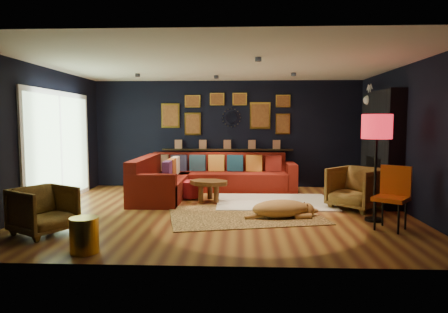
{
  "coord_description": "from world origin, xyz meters",
  "views": [
    {
      "loc": [
        0.35,
        -7.05,
        1.6
      ],
      "look_at": [
        0.02,
        0.3,
        0.96
      ],
      "focal_mm": 32.0,
      "sensor_mm": 36.0,
      "label": 1
    }
  ],
  "objects_px": {
    "pouf": "(191,189)",
    "gold_stool": "(84,235)",
    "armchair_right": "(356,186)",
    "floor_lamp": "(377,131)",
    "armchair_left": "(43,208)",
    "dog": "(281,205)",
    "coffee_table": "(209,185)",
    "sectional": "(199,179)",
    "orange_chair": "(393,192)"
  },
  "relations": [
    {
      "from": "pouf",
      "to": "gold_stool",
      "type": "relative_size",
      "value": 1.17
    },
    {
      "from": "pouf",
      "to": "armchair_right",
      "type": "bearing_deg",
      "value": -16.04
    },
    {
      "from": "pouf",
      "to": "floor_lamp",
      "type": "bearing_deg",
      "value": -29.05
    },
    {
      "from": "armchair_left",
      "to": "dog",
      "type": "distance_m",
      "value": 3.64
    },
    {
      "from": "armchair_left",
      "to": "gold_stool",
      "type": "bearing_deg",
      "value": -99.75
    },
    {
      "from": "floor_lamp",
      "to": "coffee_table",
      "type": "bearing_deg",
      "value": 153.93
    },
    {
      "from": "gold_stool",
      "to": "floor_lamp",
      "type": "xyz_separation_m",
      "value": [
        4.08,
        1.75,
        1.24
      ]
    },
    {
      "from": "pouf",
      "to": "dog",
      "type": "height_order",
      "value": "dog"
    },
    {
      "from": "gold_stool",
      "to": "floor_lamp",
      "type": "bearing_deg",
      "value": 23.27
    },
    {
      "from": "sectional",
      "to": "dog",
      "type": "bearing_deg",
      "value": -54.92
    },
    {
      "from": "pouf",
      "to": "armchair_left",
      "type": "bearing_deg",
      "value": -122.72
    },
    {
      "from": "pouf",
      "to": "gold_stool",
      "type": "height_order",
      "value": "gold_stool"
    },
    {
      "from": "sectional",
      "to": "armchair_right",
      "type": "height_order",
      "value": "sectional"
    },
    {
      "from": "coffee_table",
      "to": "gold_stool",
      "type": "height_order",
      "value": "coffee_table"
    },
    {
      "from": "sectional",
      "to": "floor_lamp",
      "type": "height_order",
      "value": "floor_lamp"
    },
    {
      "from": "coffee_table",
      "to": "floor_lamp",
      "type": "height_order",
      "value": "floor_lamp"
    },
    {
      "from": "pouf",
      "to": "dog",
      "type": "distance_m",
      "value": 2.39
    },
    {
      "from": "orange_chair",
      "to": "armchair_left",
      "type": "bearing_deg",
      "value": -136.53
    },
    {
      "from": "sectional",
      "to": "armchair_left",
      "type": "xyz_separation_m",
      "value": [
        -1.86,
        -3.38,
        0.05
      ]
    },
    {
      "from": "coffee_table",
      "to": "dog",
      "type": "distance_m",
      "value": 1.81
    },
    {
      "from": "coffee_table",
      "to": "pouf",
      "type": "distance_m",
      "value": 0.6
    },
    {
      "from": "sectional",
      "to": "floor_lamp",
      "type": "relative_size",
      "value": 1.98
    },
    {
      "from": "pouf",
      "to": "dog",
      "type": "relative_size",
      "value": 0.39
    },
    {
      "from": "coffee_table",
      "to": "floor_lamp",
      "type": "xyz_separation_m",
      "value": [
        2.79,
        -1.37,
        1.1
      ]
    },
    {
      "from": "coffee_table",
      "to": "armchair_left",
      "type": "xyz_separation_m",
      "value": [
        -2.18,
        -2.35,
        0.02
      ]
    },
    {
      "from": "pouf",
      "to": "gold_stool",
      "type": "bearing_deg",
      "value": -103.9
    },
    {
      "from": "coffee_table",
      "to": "floor_lamp",
      "type": "bearing_deg",
      "value": -26.07
    },
    {
      "from": "sectional",
      "to": "dog",
      "type": "height_order",
      "value": "sectional"
    },
    {
      "from": "sectional",
      "to": "coffee_table",
      "type": "xyz_separation_m",
      "value": [
        0.32,
        -1.04,
        0.03
      ]
    },
    {
      "from": "coffee_table",
      "to": "orange_chair",
      "type": "height_order",
      "value": "orange_chair"
    },
    {
      "from": "pouf",
      "to": "dog",
      "type": "xyz_separation_m",
      "value": [
        1.7,
        -1.67,
        0.02
      ]
    },
    {
      "from": "pouf",
      "to": "floor_lamp",
      "type": "xyz_separation_m",
      "value": [
        3.2,
        -1.78,
        1.26
      ]
    },
    {
      "from": "armchair_left",
      "to": "dog",
      "type": "xyz_separation_m",
      "value": [
        3.47,
        1.09,
        -0.16
      ]
    },
    {
      "from": "coffee_table",
      "to": "pouf",
      "type": "relative_size",
      "value": 1.91
    },
    {
      "from": "sectional",
      "to": "pouf",
      "type": "xyz_separation_m",
      "value": [
        -0.09,
        -0.63,
        -0.13
      ]
    },
    {
      "from": "armchair_left",
      "to": "floor_lamp",
      "type": "bearing_deg",
      "value": -47.86
    },
    {
      "from": "armchair_right",
      "to": "armchair_left",
      "type": "bearing_deg",
      "value": -113.22
    },
    {
      "from": "armchair_left",
      "to": "floor_lamp",
      "type": "height_order",
      "value": "floor_lamp"
    },
    {
      "from": "armchair_right",
      "to": "orange_chair",
      "type": "bearing_deg",
      "value": -37.12
    },
    {
      "from": "dog",
      "to": "pouf",
      "type": "bearing_deg",
      "value": 124.93
    },
    {
      "from": "sectional",
      "to": "gold_stool",
      "type": "distance_m",
      "value": 4.27
    },
    {
      "from": "coffee_table",
      "to": "dog",
      "type": "height_order",
      "value": "coffee_table"
    },
    {
      "from": "armchair_left",
      "to": "floor_lamp",
      "type": "relative_size",
      "value": 0.44
    },
    {
      "from": "gold_stool",
      "to": "sectional",
      "type": "bearing_deg",
      "value": 76.99
    },
    {
      "from": "gold_stool",
      "to": "orange_chair",
      "type": "height_order",
      "value": "orange_chair"
    },
    {
      "from": "gold_stool",
      "to": "floor_lamp",
      "type": "relative_size",
      "value": 0.25
    },
    {
      "from": "coffee_table",
      "to": "armchair_right",
      "type": "xyz_separation_m",
      "value": [
        2.74,
        -0.49,
        0.07
      ]
    },
    {
      "from": "armchair_left",
      "to": "orange_chair",
      "type": "height_order",
      "value": "orange_chair"
    },
    {
      "from": "pouf",
      "to": "orange_chair",
      "type": "relative_size",
      "value": 0.54
    },
    {
      "from": "sectional",
      "to": "floor_lamp",
      "type": "xyz_separation_m",
      "value": [
        3.11,
        -2.41,
        1.13
      ]
    }
  ]
}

